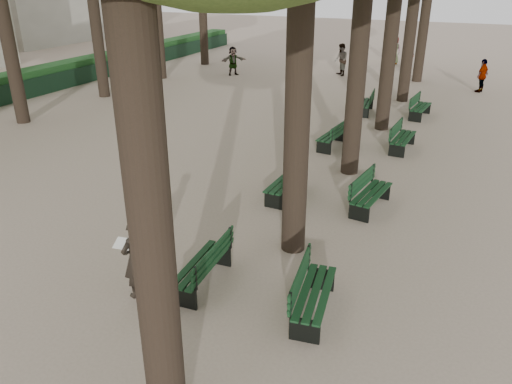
% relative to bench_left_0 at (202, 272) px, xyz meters
% --- Properties ---
extents(ground, '(120.00, 120.00, 0.00)m').
position_rel_bench_left_0_xyz_m(ground, '(-0.37, -0.95, -0.27)').
color(ground, tan).
rests_on(ground, ground).
extents(bench_left_0, '(0.68, 1.83, 0.92)m').
position_rel_bench_left_0_xyz_m(bench_left_0, '(0.00, 0.00, 0.00)').
color(bench_left_0, black).
rests_on(bench_left_0, ground).
extents(bench_left_1, '(0.63, 1.82, 0.92)m').
position_rel_bench_left_0_xyz_m(bench_left_1, '(0.00, 4.53, 0.00)').
color(bench_left_1, black).
rests_on(bench_left_1, ground).
extents(bench_left_2, '(0.76, 1.85, 0.92)m').
position_rel_bench_left_0_xyz_m(bench_left_2, '(-0.00, 9.13, 0.00)').
color(bench_left_2, black).
rests_on(bench_left_2, ground).
extents(bench_left_3, '(0.75, 1.85, 0.92)m').
position_rel_bench_left_0_xyz_m(bench_left_3, '(-0.00, 14.12, 0.00)').
color(bench_left_3, black).
rests_on(bench_left_3, ground).
extents(bench_right_0, '(0.80, 1.86, 0.92)m').
position_rel_bench_left_0_xyz_m(bench_right_0, '(2.27, 0.01, 0.00)').
color(bench_right_0, black).
rests_on(bench_right_0, ground).
extents(bench_right_1, '(0.81, 1.86, 0.92)m').
position_rel_bench_left_0_xyz_m(bench_right_1, '(2.27, 4.73, 0.00)').
color(bench_right_1, black).
rests_on(bench_right_1, ground).
extents(bench_right_2, '(0.69, 1.83, 0.92)m').
position_rel_bench_left_0_xyz_m(bench_right_2, '(2.27, 9.80, 0.00)').
color(bench_right_2, black).
rests_on(bench_right_2, ground).
extents(bench_right_3, '(0.76, 1.85, 0.92)m').
position_rel_bench_left_0_xyz_m(bench_right_3, '(2.27, 14.36, 0.00)').
color(bench_right_3, black).
rests_on(bench_right_3, ground).
extents(man_with_map, '(0.69, 0.70, 1.56)m').
position_rel_bench_left_0_xyz_m(man_with_map, '(-0.94, -0.78, 0.51)').
color(man_with_map, black).
rests_on(man_with_map, ground).
extents(pedestrian_b, '(1.13, 1.16, 1.92)m').
position_rel_bench_left_0_xyz_m(pedestrian_b, '(-0.19, 27.06, 0.69)').
color(pedestrian_b, '#262628').
rests_on(pedestrian_b, ground).
extents(pedestrian_e, '(1.25, 1.34, 1.62)m').
position_rel_bench_left_0_xyz_m(pedestrian_e, '(-9.03, 19.52, 0.54)').
color(pedestrian_e, '#262628').
rests_on(pedestrian_e, ground).
extents(pedestrian_a, '(0.83, 0.92, 1.82)m').
position_rel_bench_left_0_xyz_m(pedestrian_a, '(-3.21, 21.92, 0.64)').
color(pedestrian_a, '#262628').
rests_on(pedestrian_a, ground).
extents(pedestrian_d, '(0.91, 0.78, 1.77)m').
position_rel_bench_left_0_xyz_m(pedestrian_d, '(-1.07, 27.19, 0.61)').
color(pedestrian_d, '#262628').
rests_on(pedestrian_d, ground).
extents(pedestrian_c, '(0.70, 1.02, 1.65)m').
position_rel_bench_left_0_xyz_m(pedestrian_c, '(4.43, 20.55, 0.56)').
color(pedestrian_c, '#262628').
rests_on(pedestrian_c, ground).
extents(fence, '(0.08, 42.00, 0.90)m').
position_rel_bench_left_0_xyz_m(fence, '(-15.37, 10.05, 0.18)').
color(fence, black).
rests_on(fence, ground).
extents(hedge, '(1.20, 42.00, 1.20)m').
position_rel_bench_left_0_xyz_m(hedge, '(-16.07, 10.05, 0.33)').
color(hedge, '#164119').
rests_on(hedge, ground).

